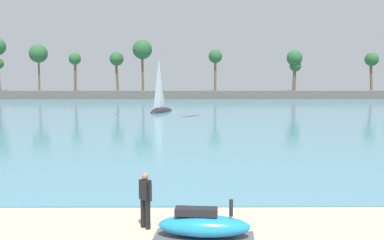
# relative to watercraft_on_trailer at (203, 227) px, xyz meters

# --- Properties ---
(sea) EXTENTS (220.00, 116.96, 0.06)m
(sea) POSITION_rel_watercraft_on_trailer_xyz_m (0.56, 61.87, -0.49)
(sea) COLOR teal
(sea) RESTS_ON ground
(palm_headland) EXTENTS (106.56, 6.00, 12.70)m
(palm_headland) POSITION_rel_watercraft_on_trailer_xyz_m (-1.71, 80.42, 2.29)
(palm_headland) COLOR #605B54
(palm_headland) RESTS_ON ground
(watercraft_on_trailer) EXTENTS (2.69, 1.30, 1.28)m
(watercraft_on_trailer) POSITION_rel_watercraft_on_trailer_xyz_m (0.00, 0.00, 0.00)
(watercraft_on_trailer) COLOR #4C4C51
(watercraft_on_trailer) RESTS_ON ground
(person_rigging_by_gear) EXTENTS (0.41, 0.42, 1.67)m
(person_rigging_by_gear) POSITION_rel_watercraft_on_trailer_xyz_m (-1.65, 1.42, 0.38)
(person_rigging_by_gear) COLOR black
(person_rigging_by_gear) RESTS_ON ground
(sailboat_near_shore) EXTENTS (3.56, 6.11, 8.49)m
(sailboat_near_shore) POSITION_rel_watercraft_on_trailer_xyz_m (-4.00, 44.31, 0.31)
(sailboat_near_shore) COLOR black
(sailboat_near_shore) RESTS_ON sea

